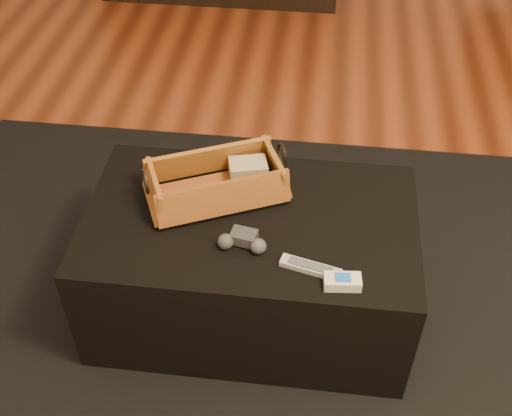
# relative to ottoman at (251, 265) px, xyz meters

# --- Properties ---
(floor) EXTENTS (5.00, 5.50, 0.01)m
(floor) POSITION_rel_ottoman_xyz_m (0.18, -0.04, -0.23)
(floor) COLOR brown
(floor) RESTS_ON ground
(area_rug) EXTENTS (2.60, 2.00, 0.01)m
(area_rug) POSITION_rel_ottoman_xyz_m (-0.00, -0.05, -0.22)
(area_rug) COLOR black
(area_rug) RESTS_ON floor
(ottoman) EXTENTS (1.00, 0.60, 0.42)m
(ottoman) POSITION_rel_ottoman_xyz_m (0.00, 0.00, 0.00)
(ottoman) COLOR black
(ottoman) RESTS_ON area_rug
(tv_remote) EXTENTS (0.22, 0.16, 0.02)m
(tv_remote) POSITION_rel_ottoman_xyz_m (-0.13, 0.06, 0.24)
(tv_remote) COLOR black
(tv_remote) RESTS_ON wicker_basket
(cloth_bundle) EXTENTS (0.13, 0.11, 0.06)m
(cloth_bundle) POSITION_rel_ottoman_xyz_m (-0.03, 0.16, 0.26)
(cloth_bundle) COLOR tan
(cloth_bundle) RESTS_ON wicker_basket
(wicker_basket) EXTENTS (0.47, 0.37, 0.15)m
(wicker_basket) POSITION_rel_ottoman_xyz_m (-0.12, 0.09, 0.26)
(wicker_basket) COLOR #A65625
(wicker_basket) RESTS_ON ottoman
(game_controller) EXTENTS (0.14, 0.09, 0.05)m
(game_controller) POSITION_rel_ottoman_xyz_m (-0.01, -0.12, 0.23)
(game_controller) COLOR #2C2D2F
(game_controller) RESTS_ON ottoman
(silver_remote) EXTENTS (0.18, 0.08, 0.02)m
(silver_remote) POSITION_rel_ottoman_xyz_m (0.19, -0.18, 0.22)
(silver_remote) COLOR #B7BABF
(silver_remote) RESTS_ON ottoman
(cream_gadget) EXTENTS (0.10, 0.06, 0.04)m
(cream_gadget) POSITION_rel_ottoman_xyz_m (0.28, -0.23, 0.23)
(cream_gadget) COLOR beige
(cream_gadget) RESTS_ON ottoman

